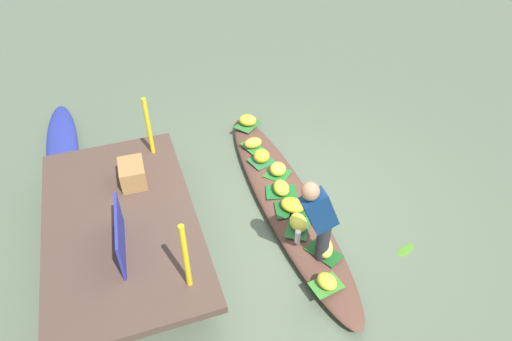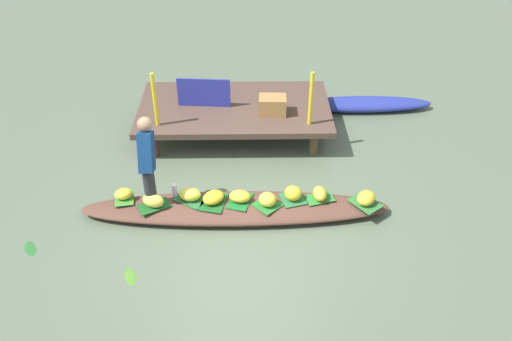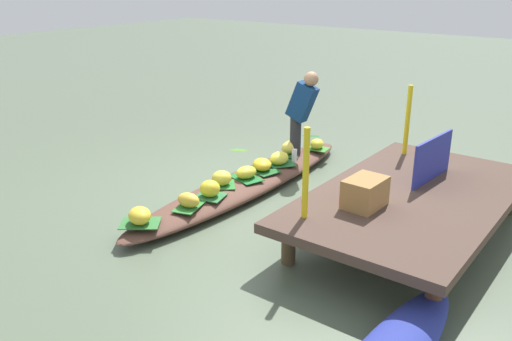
{
  "view_description": "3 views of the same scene",
  "coord_description": "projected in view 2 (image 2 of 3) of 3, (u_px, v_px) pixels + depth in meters",
  "views": [
    {
      "loc": [
        -4.23,
        1.88,
        4.51
      ],
      "look_at": [
        0.49,
        0.27,
        0.32
      ],
      "focal_mm": 32.05,
      "sensor_mm": 36.0,
      "label": 1
    },
    {
      "loc": [
        0.21,
        -5.62,
        4.82
      ],
      "look_at": [
        0.29,
        0.28,
        0.54
      ],
      "focal_mm": 37.07,
      "sensor_mm": 36.0,
      "label": 2
    },
    {
      "loc": [
        5.2,
        4.07,
        2.71
      ],
      "look_at": [
        -0.01,
        0.14,
        0.31
      ],
      "focal_mm": 38.16,
      "sensor_mm": 36.0,
      "label": 3
    }
  ],
  "objects": [
    {
      "name": "moored_boat",
      "position": [
        362.0,
        104.0,
        9.7
      ],
      "size": [
        2.55,
        0.5,
        0.23
      ],
      "primitive_type": "ellipsoid",
      "rotation": [
        0.0,
        0.0,
        0.01
      ],
      "color": "navy",
      "rests_on": "ground"
    },
    {
      "name": "vendor_person",
      "position": [
        147.0,
        158.0,
        6.91
      ],
      "size": [
        0.2,
        0.46,
        1.22
      ],
      "color": "#28282D",
      "rests_on": "vendor_boat"
    },
    {
      "name": "banana_bunch_7",
      "position": [
        124.0,
        194.0,
        7.29
      ],
      "size": [
        0.29,
        0.26,
        0.15
      ],
      "primitive_type": "ellipsoid",
      "rotation": [
        0.0,
        0.0,
        0.28
      ],
      "color": "yellow",
      "rests_on": "vendor_boat"
    },
    {
      "name": "banana_bunch_2",
      "position": [
        240.0,
        196.0,
        7.24
      ],
      "size": [
        0.32,
        0.25,
        0.16
      ],
      "primitive_type": "ellipsoid",
      "rotation": [
        0.0,
        0.0,
        3.0
      ],
      "color": "gold",
      "rests_on": "vendor_boat"
    },
    {
      "name": "railing_post_east",
      "position": [
        311.0,
        99.0,
        8.13
      ],
      "size": [
        0.06,
        0.06,
        0.89
      ],
      "primitive_type": "cylinder",
      "color": "yellow",
      "rests_on": "dock_platform"
    },
    {
      "name": "dock_platform",
      "position": [
        234.0,
        109.0,
        8.9
      ],
      "size": [
        3.2,
        1.8,
        0.5
      ],
      "color": "#4D392F",
      "rests_on": "ground"
    },
    {
      "name": "banana_bunch_6",
      "position": [
        293.0,
        193.0,
        7.26
      ],
      "size": [
        0.32,
        0.33,
        0.2
      ],
      "primitive_type": "ellipsoid",
      "rotation": [
        0.0,
        0.0,
        3.65
      ],
      "color": "yellow",
      "rests_on": "vendor_boat"
    },
    {
      "name": "leaf_mat_2",
      "position": [
        240.0,
        201.0,
        7.29
      ],
      "size": [
        0.39,
        0.48,
        0.01
      ],
      "primitive_type": "cube",
      "rotation": [
        0.0,
        0.0,
        1.28
      ],
      "color": "#186526",
      "rests_on": "vendor_boat"
    },
    {
      "name": "banana_bunch_0",
      "position": [
        213.0,
        197.0,
        7.22
      ],
      "size": [
        0.4,
        0.4,
        0.15
      ],
      "primitive_type": "ellipsoid",
      "rotation": [
        0.0,
        0.0,
        0.75
      ],
      "color": "gold",
      "rests_on": "vendor_boat"
    },
    {
      "name": "vendor_boat",
      "position": [
        235.0,
        208.0,
        7.32
      ],
      "size": [
        4.27,
        0.73,
        0.2
      ],
      "primitive_type": "ellipsoid",
      "rotation": [
        0.0,
        0.0,
        0.0
      ],
      "color": "brown",
      "rests_on": "ground"
    },
    {
      "name": "leaf_mat_6",
      "position": [
        293.0,
        199.0,
        7.32
      ],
      "size": [
        0.39,
        0.4,
        0.01
      ],
      "primitive_type": "cube",
      "rotation": [
        0.0,
        0.0,
        1.85
      ],
      "color": "#286A37",
      "rests_on": "vendor_boat"
    },
    {
      "name": "drifting_plant_0",
      "position": [
        131.0,
        277.0,
        6.42
      ],
      "size": [
        0.23,
        0.33,
        0.01
      ],
      "primitive_type": "ellipsoid",
      "rotation": [
        0.0,
        0.0,
        1.96
      ],
      "color": "#467E24",
      "rests_on": "ground"
    },
    {
      "name": "banana_bunch_8",
      "position": [
        153.0,
        200.0,
        7.14
      ],
      "size": [
        0.35,
        0.27,
        0.2
      ],
      "primitive_type": "ellipsoid",
      "rotation": [
        0.0,
        0.0,
        2.83
      ],
      "color": "#EDD651",
      "rests_on": "vendor_boat"
    },
    {
      "name": "canal_water",
      "position": [
        235.0,
        214.0,
        7.37
      ],
      "size": [
        40.0,
        40.0,
        0.0
      ],
      "primitive_type": "plane",
      "color": "#54624D",
      "rests_on": "ground"
    },
    {
      "name": "leaf_mat_8",
      "position": [
        154.0,
        206.0,
        7.19
      ],
      "size": [
        0.49,
        0.41,
        0.01
      ],
      "primitive_type": "cube",
      "rotation": [
        0.0,
        0.0,
        0.48
      ],
      "color": "#18531F",
      "rests_on": "vendor_boat"
    },
    {
      "name": "leaf_mat_0",
      "position": [
        214.0,
        202.0,
        7.27
      ],
      "size": [
        0.41,
        0.51,
        0.01
      ],
      "primitive_type": "cube",
      "rotation": [
        0.0,
        0.0,
        1.35
      ],
      "color": "#195521",
      "rests_on": "vendor_boat"
    },
    {
      "name": "leaf_mat_1",
      "position": [
        365.0,
        203.0,
        7.25
      ],
      "size": [
        0.49,
        0.51,
        0.01
      ],
      "primitive_type": "cube",
      "rotation": [
        0.0,
        0.0,
        2.22
      ],
      "color": "#2D6C30",
      "rests_on": "vendor_boat"
    },
    {
      "name": "banana_bunch_4",
      "position": [
        320.0,
        194.0,
        7.28
      ],
      "size": [
        0.2,
        0.29,
        0.16
      ],
      "primitive_type": "ellipsoid",
      "rotation": [
        0.0,
        0.0,
        1.63
      ],
      "color": "gold",
      "rests_on": "vendor_boat"
    },
    {
      "name": "leaf_mat_5",
      "position": [
        190.0,
        199.0,
        7.31
      ],
      "size": [
        0.5,
        0.46,
        0.01
      ],
      "primitive_type": "cube",
      "rotation": [
        0.0,
        0.0,
        2.58
      ],
      "color": "#256331",
      "rests_on": "vendor_boat"
    },
    {
      "name": "railing_post_west",
      "position": [
        155.0,
        100.0,
        8.1
      ],
      "size": [
        0.06,
        0.06,
        0.89
      ],
      "primitive_type": "cylinder",
      "color": "yellow",
      "rests_on": "dock_platform"
    },
    {
      "name": "produce_crate",
      "position": [
        273.0,
        105.0,
        8.57
      ],
      "size": [
        0.45,
        0.34,
        0.3
      ],
      "primitive_type": "cube",
      "rotation": [
        0.0,
        0.0,
        -0.04
      ],
      "color": "#9B703F",
      "rests_on": "dock_platform"
    },
    {
      "name": "banana_bunch_5",
      "position": [
        190.0,
        194.0,
        7.26
      ],
      "size": [
        0.32,
        0.24,
        0.18
      ],
      "primitive_type": "ellipsoid",
      "rotation": [
        0.0,
        0.0,
        3.05
      ],
      "color": "yellow",
      "rests_on": "vendor_boat"
    },
    {
      "name": "drifting_plant_1",
      "position": [
        30.0,
        248.0,
        6.81
      ],
      "size": [
        0.27,
        0.34,
        0.01
      ],
      "primitive_type": "ellipsoid",
      "rotation": [
        0.0,
        0.0,
        2.08
      ],
      "color": "#266028",
      "rests_on": "ground"
    },
    {
      "name": "leaf_mat_3",
      "position": [
        267.0,
        205.0,
        7.22
      ],
      "size": [
        0.46,
        0.46,
        0.01
      ],
      "primitive_type": "cube",
      "rotation": [
        0.0,
        0.0,
        0.74
      ],
      "color": "#246F2A",
      "rests_on": "vendor_boat"
    },
    {
      "name": "water_bottle",
      "position": [
        175.0,
        190.0,
        7.34
      ],
      "size": [
        0.07,
        0.07,
        0.18
      ],
      "primitive_type": "cylinder",
      "color": "silver",
      "rests_on": "vendor_boat"
    },
    {
      "name": "banana_bunch_1",
      "position": [
        366.0,
        198.0,
        7.2
      ],
      "size": [
        0.36,
        0.38,
        0.18
      ],
      "primitive_type": "ellipsoid",
      "rotation": [
        0.0,
        0.0,
        4.08
      ],
      "color": "yellow",
      "rests_on": "vendor_boat"
    },
    {
      "name": "leaf_mat_4",
      "position": [
        319.0,
        198.0,
        7.33
      ],
      "size": [
        0.44,
        0.35,
        0.01
      ],
      "primitive_type": "cube",
      "rotation": [
        0.0,
        0.0,
        0.29
      ],
      "color": "#2B742C",
      "rests_on": "vendor_boat"
    },
    {
      "name": "market_banner",
      "position": [
        204.0,
        93.0,
        8.71
      ],
      "size": [
        0.88,
        0.1,
        0.49
      ],
      "primitive_type": "cube",
      "rotation": [
        0.0,
        0.0,
        -0.08
      ],
      "color": "#282E94",
      "rests_on": "dock_platform"
    },
    {
      "name": "banana_bunch_3",
      "position": [
        268.0,
        199.0,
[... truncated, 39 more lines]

